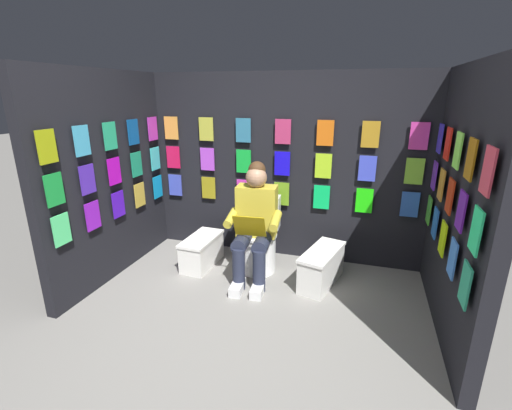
# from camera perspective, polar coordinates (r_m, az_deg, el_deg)

# --- Properties ---
(ground_plane) EXTENTS (30.00, 30.00, 0.00)m
(ground_plane) POSITION_cam_1_polar(r_m,az_deg,el_deg) (2.83, -5.23, -22.97)
(ground_plane) COLOR gray
(display_wall_back) EXTENTS (3.15, 0.14, 2.05)m
(display_wall_back) POSITION_cam_1_polar(r_m,az_deg,el_deg) (4.00, 4.47, 5.89)
(display_wall_back) COLOR black
(display_wall_back) RESTS_ON ground
(display_wall_left) EXTENTS (0.14, 1.81, 2.05)m
(display_wall_left) POSITION_cam_1_polar(r_m,az_deg,el_deg) (3.07, 29.94, -0.10)
(display_wall_left) COLOR black
(display_wall_left) RESTS_ON ground
(display_wall_right) EXTENTS (0.14, 1.81, 2.05)m
(display_wall_right) POSITION_cam_1_polar(r_m,az_deg,el_deg) (3.85, -22.57, 4.11)
(display_wall_right) COLOR black
(display_wall_right) RESTS_ON ground
(toilet) EXTENTS (0.42, 0.57, 0.77)m
(toilet) POSITION_cam_1_polar(r_m,az_deg,el_deg) (3.84, 0.51, -5.48)
(toilet) COLOR white
(toilet) RESTS_ON ground
(person_reading) EXTENTS (0.55, 0.71, 1.19)m
(person_reading) POSITION_cam_1_polar(r_m,az_deg,el_deg) (3.54, -0.25, -2.82)
(person_reading) COLOR gold
(person_reading) RESTS_ON ground
(comic_longbox_near) EXTENTS (0.30, 0.60, 0.33)m
(comic_longbox_near) POSITION_cam_1_polar(r_m,az_deg,el_deg) (3.99, -8.64, -7.30)
(comic_longbox_near) COLOR white
(comic_longbox_near) RESTS_ON ground
(comic_longbox_far) EXTENTS (0.42, 0.71, 0.36)m
(comic_longbox_far) POSITION_cam_1_polar(r_m,az_deg,el_deg) (3.64, 10.44, -9.70)
(comic_longbox_far) COLOR white
(comic_longbox_far) RESTS_ON ground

